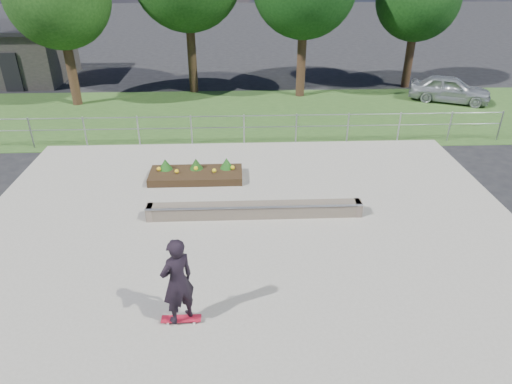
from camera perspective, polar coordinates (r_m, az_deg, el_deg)
The scene contains 8 objects.
ground at distance 11.21m, azimuth -0.70°, elevation -8.62°, with size 120.00×120.00×0.00m, color black.
grass_verge at distance 21.07m, azimuth -1.68°, elevation 9.59°, with size 30.00×8.00×0.02m, color #2A4A1D.
concrete_slab at distance 11.19m, azimuth -0.70°, elevation -8.50°, with size 15.00×15.00×0.06m, color gray.
fence at distance 17.52m, azimuth -1.52°, elevation 8.31°, with size 20.06×0.06×1.20m.
grind_ledge at distance 12.73m, azimuth -0.16°, elevation -2.27°, with size 6.00×0.44×0.43m.
planter_bed at distance 15.01m, azimuth -7.50°, elevation 2.37°, with size 3.00×1.20×0.61m.
skateboarder at distance 9.02m, azimuth -9.80°, elevation -10.96°, with size 0.82×0.78×1.97m.
parked_car at distance 24.78m, azimuth 23.08°, elevation 11.77°, with size 1.51×3.76×1.28m, color #A0A6AA.
Camera 1 is at (-0.25, -8.98, 6.71)m, focal length 32.00 mm.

